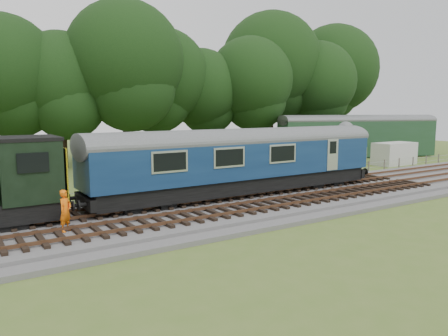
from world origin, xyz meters
TOP-DOWN VIEW (x-y plane):
  - ground at (0.00, 0.00)m, footprint 120.00×120.00m
  - ballast at (0.00, 0.00)m, footprint 70.00×7.00m
  - track_north at (0.00, 1.40)m, footprint 67.20×2.40m
  - track_south at (0.00, -1.60)m, footprint 67.20×2.40m
  - fence at (0.00, 4.50)m, footprint 64.00×0.12m
  - tree_line at (0.00, 22.00)m, footprint 70.00×8.00m
  - dmu_railcar at (5.06, 1.40)m, footprint 18.05×2.86m
  - worker at (-5.21, -0.82)m, footprint 0.74×0.71m
  - parked_coach at (28.87, 13.17)m, footprint 17.57×8.56m
  - shed at (14.40, 15.85)m, footprint 4.05×4.05m
  - caravan at (26.64, 6.91)m, footprint 4.29×2.12m

SIDE VIEW (x-z plane):
  - ground at x=0.00m, z-range 0.00..0.00m
  - fence at x=0.00m, z-range -0.50..0.50m
  - tree_line at x=0.00m, z-range -9.00..9.00m
  - ballast at x=0.00m, z-range 0.00..0.35m
  - track_north at x=0.00m, z-range 0.31..0.52m
  - track_south at x=0.00m, z-range 0.31..0.52m
  - caravan at x=26.64m, z-range 0.00..2.09m
  - worker at x=-5.21m, z-range 0.35..2.05m
  - shed at x=14.40m, z-range 0.02..2.63m
  - parked_coach at x=28.87m, z-range 0.28..4.75m
  - dmu_railcar at x=5.06m, z-range 0.67..4.54m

